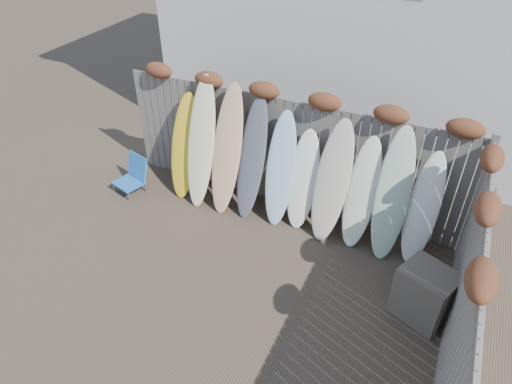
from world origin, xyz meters
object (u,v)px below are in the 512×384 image
at_px(lattice_panel, 469,265).
at_px(surfboard_0, 185,147).
at_px(beach_chair, 133,175).
at_px(wooden_crate, 425,294).

bearing_deg(lattice_panel, surfboard_0, 174.56).
height_order(beach_chair, lattice_panel, lattice_panel).
relative_size(beach_chair, lattice_panel, 0.39).
bearing_deg(beach_chair, surfboard_0, 22.59).
bearing_deg(surfboard_0, lattice_panel, -8.81).
distance_m(wooden_crate, lattice_panel, 0.67).
height_order(beach_chair, wooden_crate, wooden_crate).
distance_m(beach_chair, lattice_panel, 5.80).
height_order(beach_chair, surfboard_0, surfboard_0).
bearing_deg(surfboard_0, wooden_crate, -13.11).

